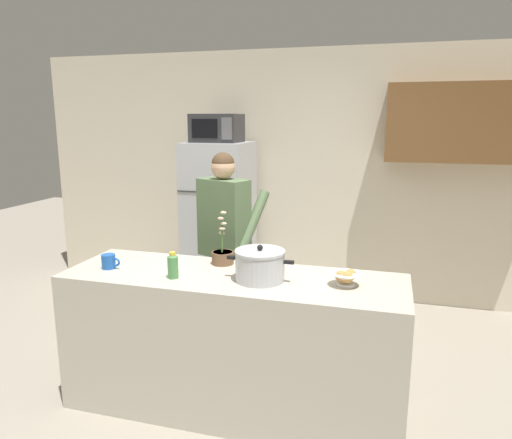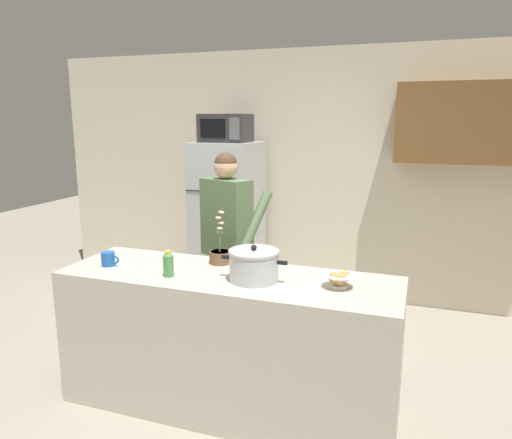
# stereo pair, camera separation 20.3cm
# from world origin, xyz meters

# --- Properties ---
(ground_plane) EXTENTS (14.00, 14.00, 0.00)m
(ground_plane) POSITION_xyz_m (0.00, 0.00, 0.00)
(ground_plane) COLOR #9E9384
(back_wall_unit) EXTENTS (6.00, 0.48, 2.60)m
(back_wall_unit) POSITION_xyz_m (0.26, 2.26, 1.39)
(back_wall_unit) COLOR beige
(back_wall_unit) RESTS_ON ground
(kitchen_island) EXTENTS (2.18, 0.68, 0.92)m
(kitchen_island) POSITION_xyz_m (0.00, 0.00, 0.46)
(kitchen_island) COLOR #BCB7A8
(kitchen_island) RESTS_ON ground
(refrigerator) EXTENTS (0.64, 0.68, 1.66)m
(refrigerator) POSITION_xyz_m (-0.77, 1.85, 0.83)
(refrigerator) COLOR #B7BABF
(refrigerator) RESTS_ON ground
(microwave) EXTENTS (0.48, 0.37, 0.28)m
(microwave) POSITION_xyz_m (-0.77, 1.83, 1.80)
(microwave) COLOR #2D2D30
(microwave) RESTS_ON refrigerator
(person_near_pot) EXTENTS (0.60, 0.55, 1.64)m
(person_near_pot) POSITION_xyz_m (-0.34, 0.81, 1.02)
(person_near_pot) COLOR #33384C
(person_near_pot) RESTS_ON ground
(cooking_pot) EXTENTS (0.42, 0.31, 0.23)m
(cooking_pot) POSITION_xyz_m (0.19, -0.04, 1.02)
(cooking_pot) COLOR silver
(cooking_pot) RESTS_ON kitchen_island
(coffee_mug) EXTENTS (0.13, 0.09, 0.10)m
(coffee_mug) POSITION_xyz_m (-0.83, -0.09, 0.97)
(coffee_mug) COLOR #1E59B2
(coffee_mug) RESTS_ON kitchen_island
(bread_bowl) EXTENTS (0.19, 0.19, 0.10)m
(bread_bowl) POSITION_xyz_m (0.71, -0.00, 0.97)
(bread_bowl) COLOR white
(bread_bowl) RESTS_ON kitchen_island
(bottle_near_edge) EXTENTS (0.07, 0.07, 0.17)m
(bottle_near_edge) POSITION_xyz_m (-0.34, -0.15, 1.00)
(bottle_near_edge) COLOR #4C8C4C
(bottle_near_edge) RESTS_ON kitchen_island
(potted_orchid) EXTENTS (0.15, 0.15, 0.37)m
(potted_orchid) POSITION_xyz_m (-0.14, 0.21, 0.98)
(potted_orchid) COLOR brown
(potted_orchid) RESTS_ON kitchen_island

